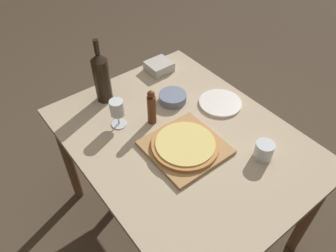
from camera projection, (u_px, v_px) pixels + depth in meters
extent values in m
plane|color=#4C3D2D|center=(179.00, 218.00, 2.16)|extent=(12.00, 12.00, 0.00)
cube|color=tan|center=(182.00, 139.00, 1.62)|extent=(0.98, 1.26, 0.03)
cylinder|color=brown|center=(309.00, 214.00, 1.76)|extent=(0.06, 0.06, 0.75)
cylinder|color=brown|center=(68.00, 160.00, 2.03)|extent=(0.06, 0.06, 0.75)
cylinder|color=brown|center=(176.00, 104.00, 2.41)|extent=(0.06, 0.06, 0.75)
cube|color=#A87A47|center=(185.00, 147.00, 1.55)|extent=(0.34, 0.34, 0.02)
cylinder|color=#BC7A3D|center=(185.00, 145.00, 1.54)|extent=(0.32, 0.32, 0.02)
cylinder|color=#E0C66B|center=(185.00, 143.00, 1.53)|extent=(0.28, 0.28, 0.01)
cylinder|color=black|center=(102.00, 80.00, 1.73)|extent=(0.09, 0.09, 0.25)
cone|color=black|center=(98.00, 57.00, 1.63)|extent=(0.09, 0.09, 0.04)
cylinder|color=black|center=(96.00, 47.00, 1.59)|extent=(0.03, 0.03, 0.08)
cylinder|color=#5B2D19|center=(152.00, 110.00, 1.63)|extent=(0.04, 0.04, 0.16)
sphere|color=#5B2D19|center=(151.00, 94.00, 1.56)|extent=(0.04, 0.04, 0.04)
cylinder|color=silver|center=(119.00, 124.00, 1.67)|extent=(0.08, 0.08, 0.00)
cylinder|color=silver|center=(118.00, 119.00, 1.65)|extent=(0.01, 0.01, 0.07)
cylinder|color=silver|center=(117.00, 108.00, 1.60)|extent=(0.07, 0.07, 0.08)
cylinder|color=slate|center=(173.00, 98.00, 1.79)|extent=(0.15, 0.15, 0.05)
cylinder|color=silver|center=(264.00, 150.00, 1.49)|extent=(0.09, 0.09, 0.08)
cylinder|color=silver|center=(220.00, 103.00, 1.79)|extent=(0.23, 0.23, 0.01)
cube|color=#BCB7AD|center=(159.00, 66.00, 2.00)|extent=(0.14, 0.14, 0.06)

